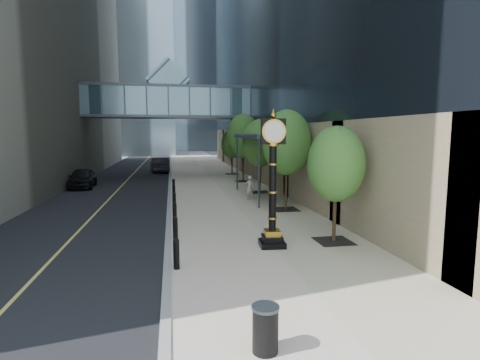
% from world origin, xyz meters
% --- Properties ---
extents(ground, '(320.00, 320.00, 0.00)m').
position_xyz_m(ground, '(0.00, 0.00, 0.00)').
color(ground, gray).
rests_on(ground, ground).
extents(road, '(8.00, 180.00, 0.02)m').
position_xyz_m(road, '(-7.00, 40.00, 0.01)').
color(road, black).
rests_on(road, ground).
extents(sidewalk, '(8.00, 180.00, 0.06)m').
position_xyz_m(sidewalk, '(1.00, 40.00, 0.03)').
color(sidewalk, beige).
rests_on(sidewalk, ground).
extents(curb, '(0.25, 180.00, 0.07)m').
position_xyz_m(curb, '(-3.00, 40.00, 0.04)').
color(curb, gray).
rests_on(curb, ground).
extents(distant_tower_c, '(22.00, 22.00, 65.00)m').
position_xyz_m(distant_tower_c, '(-6.00, 120.00, 32.50)').
color(distant_tower_c, '#9AB4C2').
rests_on(distant_tower_c, ground).
extents(skywalk, '(17.00, 4.20, 5.80)m').
position_xyz_m(skywalk, '(-3.00, 28.00, 7.71)').
color(skywalk, slate).
rests_on(skywalk, ground).
extents(entrance_canopy, '(3.00, 8.00, 4.38)m').
position_xyz_m(entrance_canopy, '(3.48, 14.00, 4.19)').
color(entrance_canopy, '#383F44').
rests_on(entrance_canopy, ground).
extents(bollard_row, '(0.20, 16.20, 0.90)m').
position_xyz_m(bollard_row, '(-2.70, 9.00, 0.51)').
color(bollard_row, black).
rests_on(bollard_row, sidewalk).
extents(street_trees, '(2.97, 28.29, 6.10)m').
position_xyz_m(street_trees, '(3.60, 16.47, 3.75)').
color(street_trees, black).
rests_on(street_trees, sidewalk).
extents(street_clock, '(1.03, 1.03, 5.11)m').
position_xyz_m(street_clock, '(0.97, 2.81, 2.27)').
color(street_clock, black).
rests_on(street_clock, sidewalk).
extents(trash_bin, '(0.58, 0.58, 0.90)m').
position_xyz_m(trash_bin, '(-1.02, -4.00, 0.51)').
color(trash_bin, black).
rests_on(trash_bin, sidewalk).
extents(pedestrian, '(0.64, 0.47, 1.60)m').
position_xyz_m(pedestrian, '(2.22, 13.07, 0.86)').
color(pedestrian, '#AEA9A0').
rests_on(pedestrian, sidewalk).
extents(car_near, '(2.16, 4.75, 1.58)m').
position_xyz_m(car_near, '(-10.00, 21.25, 0.81)').
color(car_near, black).
rests_on(car_near, road).
extents(car_far, '(2.38, 5.28, 1.68)m').
position_xyz_m(car_far, '(-4.20, 32.88, 0.86)').
color(car_far, black).
rests_on(car_far, road).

